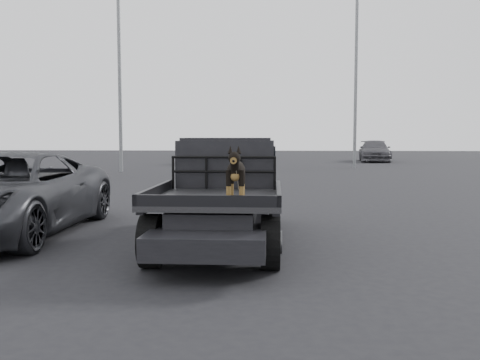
# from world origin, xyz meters

# --- Properties ---
(ground) EXTENTS (120.00, 120.00, 0.00)m
(ground) POSITION_xyz_m (0.00, 0.00, 0.00)
(ground) COLOR black
(ground) RESTS_ON ground
(flatbed_ute) EXTENTS (2.00, 5.40, 0.92)m
(flatbed_ute) POSITION_xyz_m (0.64, 1.49, 0.46)
(flatbed_ute) COLOR black
(flatbed_ute) RESTS_ON ground
(ute_cab) EXTENTS (1.72, 1.30, 0.88)m
(ute_cab) POSITION_xyz_m (0.64, 2.44, 1.36)
(ute_cab) COLOR black
(ute_cab) RESTS_ON flatbed_ute
(headache_rack) EXTENTS (1.80, 0.08, 0.55)m
(headache_rack) POSITION_xyz_m (0.64, 1.69, 1.20)
(headache_rack) COLOR black
(headache_rack) RESTS_ON flatbed_ute
(dog) EXTENTS (0.32, 0.60, 0.74)m
(dog) POSITION_xyz_m (0.98, -0.02, 1.29)
(dog) COLOR black
(dog) RESTS_ON flatbed_ute
(parked_suv) EXTENTS (2.66, 5.58, 1.54)m
(parked_suv) POSITION_xyz_m (-3.43, 2.04, 0.77)
(parked_suv) COLOR #2F2F34
(parked_suv) RESTS_ON ground
(distant_car_a) EXTENTS (2.41, 5.01, 1.58)m
(distant_car_a) POSITION_xyz_m (-2.28, 27.45, 0.79)
(distant_car_a) COLOR #48474C
(distant_car_a) RESTS_ON ground
(distant_car_b) EXTENTS (2.70, 5.41, 1.51)m
(distant_car_b) POSITION_xyz_m (8.70, 31.73, 0.75)
(distant_car_b) COLOR #47464C
(distant_car_b) RESTS_ON ground
(floodlight_near) EXTENTS (1.08, 0.28, 14.63)m
(floodlight_near) POSITION_xyz_m (-6.36, 19.46, 7.92)
(floodlight_near) COLOR slate
(floodlight_near) RESTS_ON ground
(floodlight_mid) EXTENTS (1.08, 0.28, 13.84)m
(floodlight_mid) POSITION_xyz_m (6.05, 23.37, 7.52)
(floodlight_mid) COLOR slate
(floodlight_mid) RESTS_ON ground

